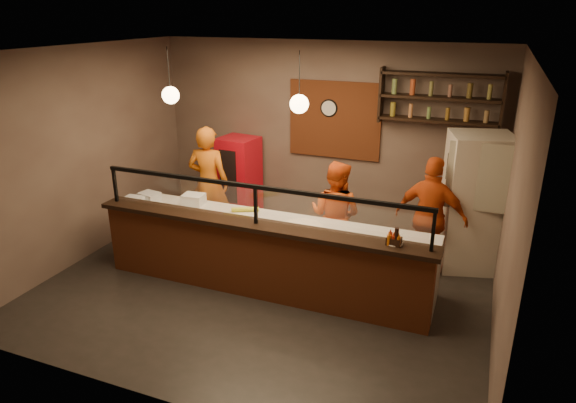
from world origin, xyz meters
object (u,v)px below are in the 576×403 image
at_px(fridge, 474,203).
at_px(pepper_mill, 396,237).
at_px(condiment_caddy, 394,241).
at_px(red_cooler, 239,178).
at_px(cook_right, 431,217).
at_px(wall_clock, 329,108).
at_px(cook_left, 209,183).
at_px(cook_mid, 335,215).
at_px(pizza_dough, 302,226).

height_order(fridge, pepper_mill, fridge).
bearing_deg(condiment_caddy, red_cooler, 143.37).
bearing_deg(cook_right, wall_clock, -23.98).
distance_m(cook_left, cook_mid, 2.31).
relative_size(wall_clock, condiment_caddy, 1.81).
bearing_deg(pepper_mill, red_cooler, 143.20).
distance_m(fridge, condiment_caddy, 2.12).
relative_size(pizza_dough, pepper_mill, 2.43).
distance_m(pizza_dough, condiment_caddy, 1.40).
height_order(wall_clock, cook_right, wall_clock).
bearing_deg(cook_mid, cook_left, 2.71).
bearing_deg(red_cooler, cook_left, -87.48).
bearing_deg(wall_clock, pizza_dough, -80.88).
distance_m(cook_left, fridge, 4.20).
distance_m(wall_clock, fridge, 2.84).
bearing_deg(cook_right, pepper_mill, 90.18).
bearing_deg(red_cooler, pizza_dough, -38.19).
height_order(red_cooler, pizza_dough, red_cooler).
relative_size(wall_clock, cook_mid, 0.18).
bearing_deg(cook_left, fridge, 179.80).
relative_size(cook_right, pepper_mill, 7.71).
relative_size(condiment_caddy, pepper_mill, 0.72).
xyz_separation_m(wall_clock, pepper_mill, (1.71, -2.78, -0.93)).
xyz_separation_m(cook_right, pizza_dough, (-1.58, -1.04, 0.02)).
distance_m(wall_clock, condiment_caddy, 3.37).
relative_size(wall_clock, red_cooler, 0.20).
xyz_separation_m(cook_right, pepper_mill, (-0.24, -1.51, 0.29)).
relative_size(cook_mid, condiment_caddy, 9.94).
distance_m(cook_right, fridge, 0.74).
relative_size(pizza_dough, condiment_caddy, 3.36).
height_order(wall_clock, pizza_dough, wall_clock).
height_order(fridge, condiment_caddy, fridge).
relative_size(cook_left, pizza_dough, 3.43).
xyz_separation_m(cook_right, fridge, (0.55, 0.47, 0.13)).
xyz_separation_m(cook_mid, pizza_dough, (-0.25, -0.75, 0.08)).
height_order(cook_left, cook_mid, cook_left).
height_order(red_cooler, pepper_mill, red_cooler).
bearing_deg(fridge, red_cooler, 158.18).
height_order(wall_clock, red_cooler, wall_clock).
distance_m(cook_right, red_cooler, 3.67).
bearing_deg(condiment_caddy, pepper_mill, -52.24).
height_order(cook_mid, pepper_mill, cook_mid).
relative_size(wall_clock, cook_left, 0.16).
bearing_deg(condiment_caddy, cook_left, 156.26).
height_order(cook_right, pepper_mill, cook_right).
xyz_separation_m(cook_right, condiment_caddy, (-0.26, -1.48, 0.22)).
relative_size(cook_right, pizza_dough, 3.17).
distance_m(cook_right, pepper_mill, 1.56).
distance_m(cook_right, pizza_dough, 1.89).
bearing_deg(cook_left, pepper_mill, 149.20).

